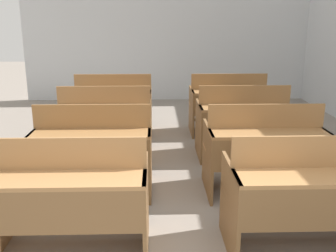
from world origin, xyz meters
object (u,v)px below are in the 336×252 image
object	(u,v)px
bench_front_left	(69,197)
bench_third_left	(105,122)
bench_second_right	(264,148)
bench_back_left	(114,104)
bench_third_right	(243,121)
bench_second_left	(94,149)
bench_front_right	(306,195)
bench_back_right	(228,103)

from	to	relation	value
bench_front_left	bench_third_left	bearing A→B (deg)	90.05
bench_front_left	bench_third_left	distance (m)	2.16
bench_third_left	bench_second_right	bearing A→B (deg)	-32.26
bench_second_right	bench_third_left	distance (m)	2.06
bench_second_right	bench_back_left	bearing A→B (deg)	128.71
bench_third_left	bench_third_right	size ratio (longest dim) A/B	1.00
bench_back_left	bench_second_left	bearing A→B (deg)	-89.51
bench_front_right	bench_third_left	distance (m)	2.80
bench_front_right	bench_third_left	bearing A→B (deg)	129.15
bench_third_left	bench_front_left	bearing A→B (deg)	-89.95
bench_front_right	bench_third_left	size ratio (longest dim) A/B	1.00
bench_third_left	bench_back_right	bearing A→B (deg)	31.00
bench_second_left	bench_back_left	bearing A→B (deg)	90.49
bench_front_right	bench_third_right	size ratio (longest dim) A/B	1.00
bench_second_right	bench_front_right	bearing A→B (deg)	-88.47
bench_front_right	bench_back_right	size ratio (longest dim) A/B	1.00
bench_front_right	bench_back_right	distance (m)	3.24
bench_front_left	bench_third_left	xyz separation A→B (m)	(-0.00, 2.16, 0.00)
bench_front_right	bench_back_left	size ratio (longest dim) A/B	1.00
bench_front_left	bench_second_right	distance (m)	2.04
bench_front_right	bench_back_right	bearing A→B (deg)	90.04
bench_front_right	bench_third_right	world-z (taller)	same
bench_back_left	bench_back_right	distance (m)	1.77
bench_third_right	bench_back_left	size ratio (longest dim) A/B	1.00
bench_third_right	bench_back_left	xyz separation A→B (m)	(-1.77, 1.08, 0.00)
bench_second_right	bench_back_left	xyz separation A→B (m)	(-1.74, 2.17, 0.00)
bench_second_left	bench_back_right	xyz separation A→B (m)	(1.75, 2.12, 0.00)
bench_front_left	bench_second_left	xyz separation A→B (m)	(0.02, 1.10, 0.00)
bench_front_left	bench_third_left	world-z (taller)	same
bench_second_right	bench_back_right	xyz separation A→B (m)	(0.03, 2.16, 0.00)
bench_front_right	bench_back_left	xyz separation A→B (m)	(-1.77, 3.25, 0.00)
bench_back_left	bench_front_left	bearing A→B (deg)	-89.98
bench_back_right	bench_third_left	bearing A→B (deg)	-149.00
bench_second_right	bench_third_left	xyz separation A→B (m)	(-1.74, 1.10, 0.00)
bench_front_right	bench_third_right	distance (m)	2.17
bench_second_right	bench_back_left	world-z (taller)	same
bench_third_left	bench_back_left	distance (m)	1.07
bench_second_left	bench_third_right	size ratio (longest dim) A/B	1.00
bench_third_left	bench_back_left	world-z (taller)	same
bench_front_right	bench_back_right	xyz separation A→B (m)	(-0.00, 3.24, 0.00)
bench_second_right	bench_third_right	bearing A→B (deg)	88.54
bench_third_left	bench_back_right	xyz separation A→B (m)	(1.77, 1.06, 0.00)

